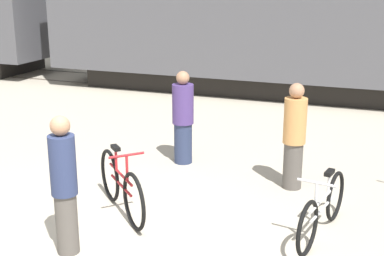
% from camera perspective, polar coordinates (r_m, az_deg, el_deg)
% --- Properties ---
extents(rail_near, '(49.81, 0.07, 0.01)m').
position_cam_1_polar(rail_near, '(14.06, 7.45, 3.32)').
color(rail_near, '#4C4238').
rests_on(rail_near, ground_plane).
extents(rail_far, '(49.81, 0.07, 0.01)m').
position_cam_1_polar(rail_far, '(15.43, 8.70, 4.41)').
color(rail_far, '#4C4238').
rests_on(rail_far, ground_plane).
extents(bicycle_maroon, '(1.29, 1.24, 0.92)m').
position_cam_1_polar(bicycle_maroon, '(7.14, -7.57, -6.17)').
color(bicycle_maroon, black).
rests_on(bicycle_maroon, ground_plane).
extents(bicycle_silver, '(0.46, 1.70, 0.81)m').
position_cam_1_polar(bicycle_silver, '(6.70, 13.73, -8.44)').
color(bicycle_silver, black).
rests_on(bicycle_silver, ground_plane).
extents(person_in_tan, '(0.33, 0.33, 1.59)m').
position_cam_1_polar(person_in_tan, '(7.94, 10.85, -0.91)').
color(person_in_tan, '#514C47').
rests_on(person_in_tan, ground_plane).
extents(person_in_purple, '(0.36, 0.36, 1.57)m').
position_cam_1_polar(person_in_purple, '(8.88, -0.97, 1.07)').
color(person_in_purple, '#283351').
rests_on(person_in_purple, ground_plane).
extents(person_in_navy, '(0.30, 0.30, 1.62)m').
position_cam_1_polar(person_in_navy, '(6.13, -13.48, -5.93)').
color(person_in_navy, '#514C47').
rests_on(person_in_navy, ground_plane).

